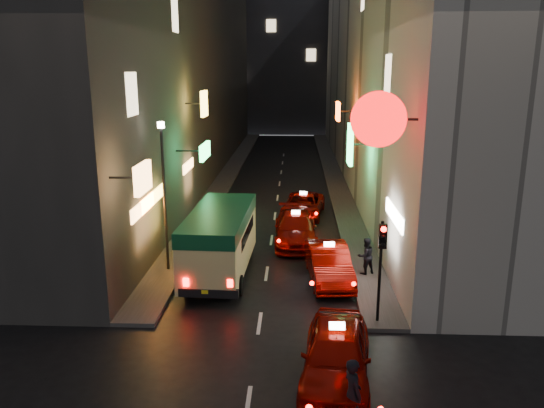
# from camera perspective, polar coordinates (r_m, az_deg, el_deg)

# --- Properties ---
(building_left) EXTENTS (7.60, 52.00, 18.00)m
(building_left) POSITION_cam_1_polar(r_m,az_deg,el_deg) (42.94, -10.12, 14.96)
(building_left) COLOR #393734
(building_left) RESTS_ON ground
(building_right) EXTENTS (8.11, 52.00, 18.00)m
(building_right) POSITION_cam_1_polar(r_m,az_deg,el_deg) (42.51, 12.21, 14.87)
(building_right) COLOR beige
(building_right) RESTS_ON ground
(building_far) EXTENTS (30.00, 10.00, 22.00)m
(building_far) POSITION_cam_1_polar(r_m,az_deg,el_deg) (74.01, 1.71, 16.41)
(building_far) COLOR #2F2F34
(building_far) RESTS_ON ground
(sidewalk_left) EXTENTS (1.50, 52.00, 0.15)m
(sidewalk_left) POSITION_cam_1_polar(r_m,az_deg,el_deg) (43.12, -4.72, 3.19)
(sidewalk_left) COLOR #4D4A47
(sidewalk_left) RESTS_ON ground
(sidewalk_right) EXTENTS (1.50, 52.00, 0.15)m
(sidewalk_right) POSITION_cam_1_polar(r_m,az_deg,el_deg) (42.89, 6.63, 3.08)
(sidewalk_right) COLOR #4D4A47
(sidewalk_right) RESTS_ON ground
(minibus) EXTENTS (2.50, 6.53, 2.78)m
(minibus) POSITION_cam_1_polar(r_m,az_deg,el_deg) (22.04, -5.61, -3.32)
(minibus) COLOR #C9C07D
(minibus) RESTS_ON ground
(taxi_near) EXTENTS (3.01, 6.00, 2.00)m
(taxi_near) POSITION_cam_1_polar(r_m,az_deg,el_deg) (15.22, 6.94, -15.37)
(taxi_near) COLOR #810700
(taxi_near) RESTS_ON ground
(taxi_second) EXTENTS (2.67, 5.55, 1.88)m
(taxi_second) POSITION_cam_1_polar(r_m,az_deg,el_deg) (21.78, 6.13, -6.06)
(taxi_second) COLOR #810700
(taxi_second) RESTS_ON ground
(taxi_third) EXTENTS (2.31, 5.43, 1.88)m
(taxi_third) POSITION_cam_1_polar(r_m,az_deg,el_deg) (26.29, 2.56, -2.37)
(taxi_third) COLOR #810700
(taxi_third) RESTS_ON ground
(taxi_far) EXTENTS (2.63, 5.07, 1.71)m
(taxi_far) POSITION_cam_1_polar(r_m,az_deg,el_deg) (30.94, 3.37, 0.04)
(taxi_far) COLOR #810700
(taxi_far) RESTS_ON ground
(pedestrian_crossing) EXTENTS (0.65, 0.78, 2.03)m
(pedestrian_crossing) POSITION_cam_1_polar(r_m,az_deg,el_deg) (13.55, 8.68, -19.05)
(pedestrian_crossing) COLOR black
(pedestrian_crossing) RESTS_ON ground
(pedestrian_sidewalk) EXTENTS (0.77, 0.66, 1.76)m
(pedestrian_sidewalk) POSITION_cam_1_polar(r_m,az_deg,el_deg) (22.28, 10.05, -5.26)
(pedestrian_sidewalk) COLOR black
(pedestrian_sidewalk) RESTS_ON sidewalk_right
(traffic_light) EXTENTS (0.26, 0.43, 3.50)m
(traffic_light) POSITION_cam_1_polar(r_m,az_deg,el_deg) (17.64, 11.72, -4.96)
(traffic_light) COLOR black
(traffic_light) RESTS_ON sidewalk_right
(lamp_post) EXTENTS (0.28, 0.28, 6.22)m
(lamp_post) POSITION_cam_1_polar(r_m,az_deg,el_deg) (22.14, -11.53, 1.81)
(lamp_post) COLOR black
(lamp_post) RESTS_ON sidewalk_left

